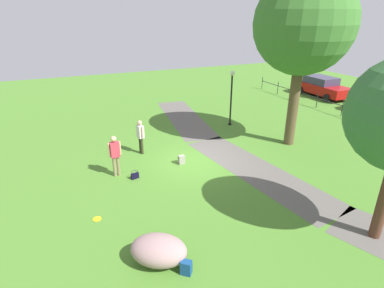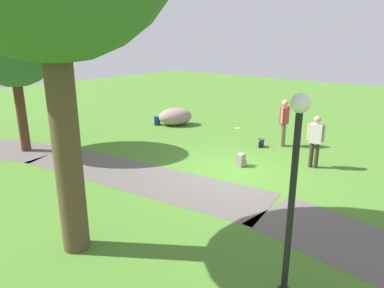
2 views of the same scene
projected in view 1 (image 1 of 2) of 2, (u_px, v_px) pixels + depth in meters
name	position (u px, v px, depth m)	size (l,w,h in m)	color
ground_plane	(195.00, 160.00, 14.19)	(48.00, 48.00, 0.00)	#477A29
footpath_segment_near	(184.00, 118.00, 19.99)	(8.19, 3.01, 0.01)	#5B5651
footpath_segment_mid	(255.00, 170.00, 13.33)	(8.21, 3.13, 0.01)	#5B5651
large_shade_tree	(304.00, 25.00, 13.81)	(4.56, 4.56, 8.09)	brown
lamp_post	(231.00, 92.00, 17.94)	(0.28, 0.28, 3.25)	black
lawn_boulder	(159.00, 250.00, 8.25)	(1.77, 1.89, 0.80)	gray
woman_with_handbag	(115.00, 153.00, 12.49)	(0.26, 0.52, 1.76)	olive
man_near_boulder	(140.00, 135.00, 14.57)	(0.51, 0.31, 1.66)	#2F2F1A
handbag_on_grass	(135.00, 175.00, 12.59)	(0.33, 0.34, 0.31)	black
backpack_by_boulder	(186.00, 267.00, 7.96)	(0.35, 0.35, 0.40)	navy
spare_backpack_on_lawn	(181.00, 160.00, 13.83)	(0.27, 0.29, 0.40)	gray
frisbee_on_grass	(97.00, 219.00, 10.14)	(0.28, 0.28, 0.02)	yellow
park_fence	(373.00, 117.00, 18.19)	(22.05, 0.05, 1.05)	#232326
parked_sedan_red	(322.00, 86.00, 24.87)	(4.59, 2.01, 1.56)	#A7100F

